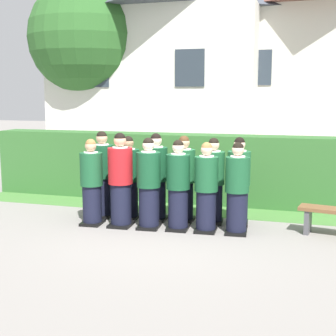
{
  "coord_description": "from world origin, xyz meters",
  "views": [
    {
      "loc": [
        2.35,
        -7.69,
        2.36
      ],
      "look_at": [
        0.0,
        0.29,
        1.05
      ],
      "focal_mm": 49.82,
      "sensor_mm": 36.0,
      "label": 1
    }
  ],
  "objects": [
    {
      "name": "oak_tree_left",
      "position": [
        -4.77,
        6.91,
        4.23
      ],
      "size": [
        3.88,
        3.88,
        6.18
      ],
      "color": "brown",
      "rests_on": "ground"
    },
    {
      "name": "student_in_red_blazer",
      "position": [
        -0.79,
        -0.05,
        0.81
      ],
      "size": [
        0.44,
        0.54,
        1.7
      ],
      "color": "black",
      "rests_on": "ground"
    },
    {
      "name": "student_front_row_5",
      "position": [
        1.28,
        0.09,
        0.75
      ],
      "size": [
        0.41,
        0.48,
        1.58
      ],
      "color": "black",
      "rests_on": "ground"
    },
    {
      "name": "student_front_row_4",
      "position": [
        0.76,
        0.06,
        0.74
      ],
      "size": [
        0.41,
        0.5,
        1.56
      ],
      "color": "black",
      "rests_on": "ground"
    },
    {
      "name": "student_rear_row_3",
      "position": [
        0.21,
        0.62,
        0.77
      ],
      "size": [
        0.42,
        0.47,
        1.62
      ],
      "color": "black",
      "rests_on": "ground"
    },
    {
      "name": "student_rear_row_5",
      "position": [
        1.23,
        0.67,
        0.77
      ],
      "size": [
        0.42,
        0.5,
        1.61
      ],
      "color": "black",
      "rests_on": "ground"
    },
    {
      "name": "ground_plane",
      "position": [
        0.0,
        0.0,
        0.0
      ],
      "size": [
        60.0,
        60.0,
        0.0
      ],
      "primitive_type": "plane",
      "color": "gray"
    },
    {
      "name": "student_rear_row_0",
      "position": [
        -1.39,
        0.49,
        0.8
      ],
      "size": [
        0.44,
        0.48,
        1.67
      ],
      "color": "black",
      "rests_on": "ground"
    },
    {
      "name": "school_building_main",
      "position": [
        2.53,
        9.61,
        3.83
      ],
      "size": [
        8.06,
        4.28,
        7.46
      ],
      "color": "beige",
      "rests_on": "ground"
    },
    {
      "name": "student_front_row_2",
      "position": [
        -0.26,
        -0.02,
        0.77
      ],
      "size": [
        0.42,
        0.49,
        1.62
      ],
      "color": "black",
      "rests_on": "ground"
    },
    {
      "name": "school_building_annex",
      "position": [
        -2.57,
        8.22,
        3.66
      ],
      "size": [
        7.24,
        4.46,
        7.14
      ],
      "color": "silver",
      "rests_on": "ground"
    },
    {
      "name": "student_front_row_0",
      "position": [
        -1.34,
        -0.08,
        0.75
      ],
      "size": [
        0.41,
        0.51,
        1.58
      ],
      "color": "black",
      "rests_on": "ground"
    },
    {
      "name": "lawn_strip",
      "position": [
        0.0,
        1.46,
        0.0
      ],
      "size": [
        9.46,
        0.9,
        0.01
      ],
      "primitive_type": "cube",
      "color": "#477A38",
      "rests_on": "ground"
    },
    {
      "name": "student_rear_row_1",
      "position": [
        -0.84,
        0.5,
        0.76
      ],
      "size": [
        0.41,
        0.5,
        1.59
      ],
      "color": "black",
      "rests_on": "ground"
    },
    {
      "name": "hedge",
      "position": [
        0.0,
        2.26,
        0.75
      ],
      "size": [
        9.46,
        0.7,
        1.5
      ],
      "color": "#33662D",
      "rests_on": "ground"
    },
    {
      "name": "student_rear_row_4",
      "position": [
        0.77,
        0.64,
        0.76
      ],
      "size": [
        0.41,
        0.48,
        1.59
      ],
      "color": "black",
      "rests_on": "ground"
    },
    {
      "name": "student_rear_row_2",
      "position": [
        -0.3,
        0.53,
        0.79
      ],
      "size": [
        0.43,
        0.48,
        1.66
      ],
      "color": "black",
      "rests_on": "ground"
    },
    {
      "name": "student_front_row_3",
      "position": [
        0.26,
        0.03,
        0.76
      ],
      "size": [
        0.41,
        0.51,
        1.59
      ],
      "color": "black",
      "rests_on": "ground"
    }
  ]
}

